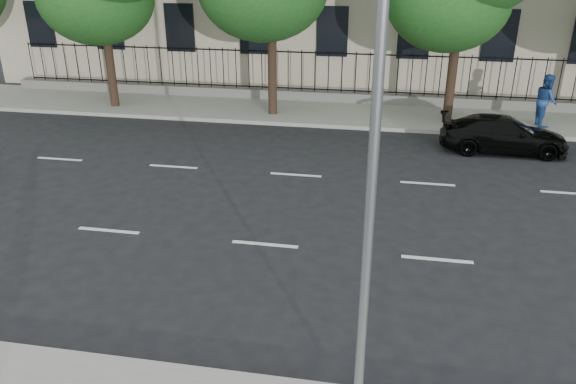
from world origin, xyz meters
name	(u,v)px	position (x,y,z in m)	size (l,w,h in m)	color
ground	(238,305)	(0.00, 0.00, 0.00)	(120.00, 120.00, 0.00)	black
far_sidewalk	(323,112)	(0.00, 14.00, 0.07)	(60.00, 4.00, 0.15)	gray
lane_markings	(282,205)	(0.00, 4.75, 0.01)	(49.60, 4.62, 0.01)	silver
iron_fence	(328,90)	(0.00, 15.70, 0.65)	(30.00, 0.50, 2.20)	slate
street_light	(380,66)	(2.50, -1.77, 5.15)	(0.25, 3.32, 8.05)	slate
black_sedan	(503,134)	(6.64, 10.42, 0.61)	(1.72, 4.23, 1.23)	black
pedestrian_far	(546,100)	(8.59, 13.38, 1.14)	(0.96, 0.75, 1.98)	navy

